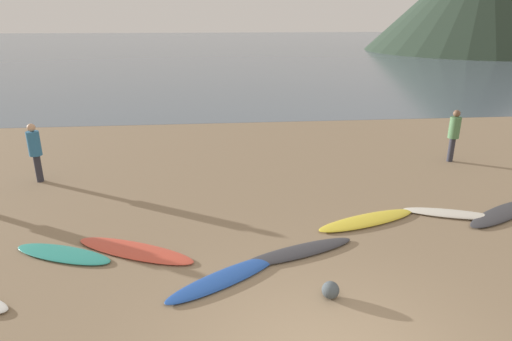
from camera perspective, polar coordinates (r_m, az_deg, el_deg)
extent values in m
cube|color=#8C7559|center=(14.96, -0.08, 2.46)|extent=(120.00, 120.00, 0.20)
cube|color=slate|center=(68.26, -4.63, 16.01)|extent=(140.00, 100.00, 0.01)
ellipsoid|color=teal|center=(9.23, -23.93, -9.94)|extent=(2.13, 1.31, 0.07)
ellipsoid|color=#D84C38|center=(8.89, -15.60, -10.04)|extent=(2.57, 1.66, 0.07)
ellipsoid|color=#1E479E|center=(7.79, -4.09, -13.84)|extent=(2.22, 1.69, 0.08)
ellipsoid|color=#333338|center=(8.58, 5.67, -10.48)|extent=(2.40, 1.23, 0.08)
ellipsoid|color=yellow|center=(10.03, 14.36, -6.32)|extent=(2.56, 1.34, 0.08)
ellipsoid|color=silver|center=(10.99, 24.15, -5.17)|extent=(2.15, 1.12, 0.08)
ellipsoid|color=#333338|center=(11.55, 29.59, -4.86)|extent=(2.49, 1.71, 0.08)
cylinder|color=#2D2D38|center=(13.30, -26.58, 0.24)|extent=(0.18, 0.18, 0.76)
cylinder|color=teal|center=(13.11, -27.05, 3.16)|extent=(0.33, 0.33, 0.66)
sphere|color=tan|center=(13.01, -27.35, 5.00)|extent=(0.21, 0.21, 0.21)
cylinder|color=#2D2D38|center=(14.87, 24.17, 2.51)|extent=(0.18, 0.18, 0.76)
cylinder|color=#4C7A4C|center=(14.70, 24.55, 5.13)|extent=(0.33, 0.33, 0.66)
sphere|color=brown|center=(14.61, 24.79, 6.78)|extent=(0.21, 0.21, 0.21)
sphere|color=#434C51|center=(7.40, 9.72, -15.16)|extent=(0.29, 0.29, 0.29)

